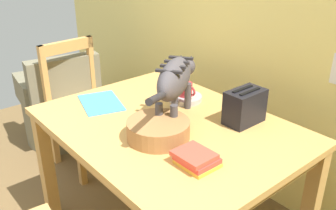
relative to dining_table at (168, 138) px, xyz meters
name	(u,v)px	position (x,y,z in m)	size (l,w,h in m)	color
wall_rear	(264,1)	(-0.08, 0.80, 0.59)	(4.67, 0.11, 2.50)	#F2DC7A
dining_table	(168,138)	(0.00, 0.00, 0.00)	(1.28, 0.96, 0.75)	tan
cat	(176,79)	(-0.03, 0.07, 0.30)	(0.42, 0.58, 0.31)	#454044
saucer_bowl	(185,98)	(-0.15, 0.26, 0.10)	(0.19, 0.19, 0.03)	#B5ACAD
coffee_mug	(186,89)	(-0.15, 0.26, 0.15)	(0.12, 0.08, 0.08)	red
magazine	(101,103)	(-0.43, -0.13, 0.09)	(0.30, 0.20, 0.01)	#3F8FC6
book_stack	(196,159)	(0.35, -0.15, 0.12)	(0.17, 0.15, 0.06)	gold
wicker_basket	(158,129)	(0.08, -0.13, 0.13)	(0.29, 0.29, 0.09)	#9B693D
toaster	(245,107)	(0.23, 0.30, 0.17)	(0.12, 0.20, 0.18)	black
wooden_chair_near	(83,108)	(-1.02, 0.05, -0.21)	(0.45, 0.45, 0.92)	tan
wicker_armchair	(62,110)	(-1.46, 0.06, -0.39)	(0.64, 0.65, 0.78)	#706B54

